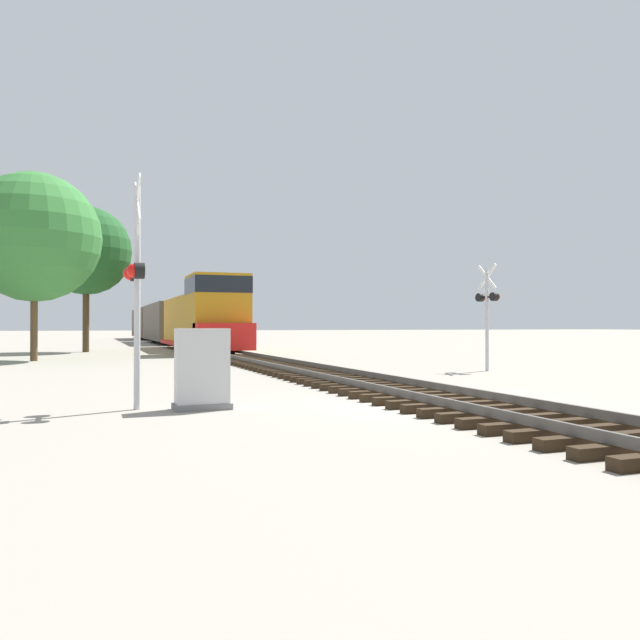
% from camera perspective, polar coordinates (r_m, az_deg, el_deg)
% --- Properties ---
extents(ground_plane, '(400.00, 400.00, 0.00)m').
position_cam_1_polar(ground_plane, '(12.85, 10.82, -7.61)').
color(ground_plane, gray).
extents(rail_track_bed, '(2.60, 160.00, 0.31)m').
position_cam_1_polar(rail_track_bed, '(12.84, 10.82, -7.01)').
color(rail_track_bed, black).
rests_on(rail_track_bed, ground).
extents(freight_train, '(3.06, 51.24, 4.35)m').
position_cam_1_polar(freight_train, '(56.29, -13.68, -0.21)').
color(freight_train, '#B77A14').
rests_on(freight_train, ground).
extents(crossing_signal_near, '(0.35, 1.00, 4.40)m').
position_cam_1_polar(crossing_signal_near, '(12.33, -16.48, 3.65)').
color(crossing_signal_near, '#B7B7BC').
rests_on(crossing_signal_near, ground).
extents(crossing_signal_far, '(0.43, 1.01, 3.75)m').
position_cam_1_polar(crossing_signal_far, '(22.61, 15.07, 1.36)').
color(crossing_signal_far, '#B7B7BC').
rests_on(crossing_signal_far, ground).
extents(relay_cabinet, '(1.08, 0.57, 1.54)m').
position_cam_1_polar(relay_cabinet, '(12.05, -10.73, -4.47)').
color(relay_cabinet, slate).
rests_on(relay_cabinet, ground).
extents(tree_far_right, '(5.82, 5.82, 8.47)m').
position_cam_1_polar(tree_far_right, '(31.02, -24.66, 6.88)').
color(tree_far_right, brown).
rests_on(tree_far_right, ground).
extents(tree_mid_background, '(5.31, 5.31, 8.76)m').
position_cam_1_polar(tree_mid_background, '(40.19, -20.60, 5.94)').
color(tree_mid_background, '#473521').
rests_on(tree_mid_background, ground).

